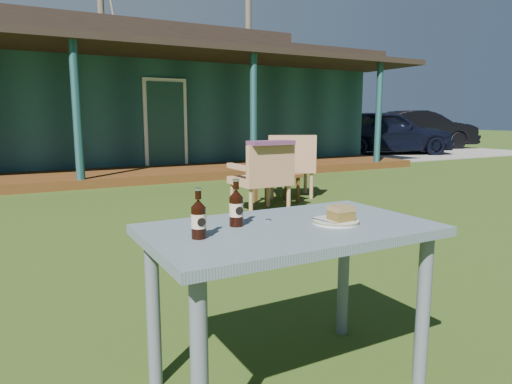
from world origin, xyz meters
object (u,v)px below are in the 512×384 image
cake_slice (341,213)px  cola_bottle_far (199,218)px  armchair_left (263,175)px  cafe_table (290,249)px  car_near (385,132)px  cola_bottle_near (236,207)px  armchair_right (290,162)px  side_table (277,178)px  car_far (418,130)px  plate (335,221)px

cake_slice → cola_bottle_far: bearing=174.8°
cola_bottle_far → armchair_left: (2.12, 3.28, -0.32)m
cafe_table → cake_slice: (0.22, -0.07, 0.15)m
car_near → cake_slice: size_ratio=45.94×
cola_bottle_near → armchair_right: armchair_right is taller
cake_slice → side_table: size_ratio=0.15×
armchair_left → side_table: 0.73m
cafe_table → side_table: cafe_table is taller
car_far → side_table: bearing=139.5°
cake_slice → cola_bottle_near: size_ratio=0.46×
car_near → side_table: size_ratio=7.04×
cola_bottle_near → cola_bottle_far: cola_bottle_near is taller
car_near → cola_bottle_near: car_near is taller
car_far → plate: bearing=146.5°
car_near → cola_bottle_near: bearing=155.7°
armchair_left → side_table: armchair_left is taller
cafe_table → plate: bearing=-15.2°
cola_bottle_far → side_table: cola_bottle_far is taller
cola_bottle_far → side_table: 4.64m
cola_bottle_far → armchair_left: bearing=57.1°
car_near → plate: 13.49m
car_far → cola_bottle_near: bearing=145.3°
cake_slice → armchair_right: bearing=59.8°
armchair_right → car_near: bearing=37.3°
cola_bottle_near → side_table: bearing=56.7°
cafe_table → car_far: bearing=40.4°
car_far → side_table: 12.80m
car_near → car_far: size_ratio=0.97×
cola_bottle_near → armchair_left: 3.71m
cafe_table → armchair_right: 4.87m
armchair_left → side_table: (0.50, 0.52, -0.14)m
car_near → cola_bottle_far: size_ratio=22.11×
armchair_left → cake_slice: bearing=-114.2°
car_far → cake_slice: size_ratio=47.50×
side_table → cola_bottle_near: bearing=-123.3°
cola_bottle_far → cola_bottle_near: bearing=27.9°
cake_slice → armchair_right: (2.42, 4.16, -0.25)m
cafe_table → plate: (0.20, -0.05, 0.11)m
plate → armchair_left: armchair_left is taller
car_far → armchair_right: car_far is taller
cafe_table → armchair_left: bearing=62.3°
car_far → side_table: (-10.61, -7.15, -0.38)m
armchair_right → plate: bearing=-120.4°
car_far → cola_bottle_far: bearing=145.1°
plate → cake_slice: (0.02, -0.01, 0.04)m
car_far → side_table: car_far is taller
car_near → cake_slice: bearing=157.5°
car_far → armchair_right: size_ratio=4.73×
cola_bottle_far → armchair_right: armchair_right is taller
plate → side_table: size_ratio=0.34×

